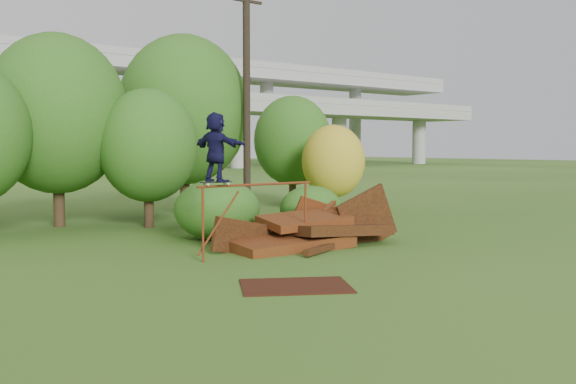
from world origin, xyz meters
TOP-DOWN VIEW (x-y plane):
  - ground at (0.00, 0.00)m, footprint 240.00×240.00m
  - scrap_pile at (0.40, 2.63)m, footprint 5.86×3.07m
  - grind_rail at (-1.65, 2.19)m, footprint 3.48×0.07m
  - skateboard at (-2.85, 2.19)m, footprint 0.79×0.21m
  - skater at (-2.85, 2.19)m, footprint 0.85×1.63m
  - flat_plate at (-3.17, -1.28)m, footprint 2.62×2.40m
  - tree_1 at (-3.67, 11.25)m, footprint 4.79×4.79m
  - tree_2 at (-1.27, 9.21)m, footprint 3.38×3.38m
  - tree_3 at (1.65, 11.98)m, footprint 5.24×5.24m
  - tree_4 at (7.21, 9.17)m, footprint 2.69×2.69m
  - tree_5 at (8.03, 12.99)m, footprint 3.71×3.71m
  - shrub_left at (-0.95, 5.25)m, footprint 2.62×2.42m
  - shrub_right at (2.47, 4.96)m, footprint 2.12×1.95m
  - utility_pole at (2.97, 9.42)m, footprint 1.40×0.28m

SIDE VIEW (x-z plane):
  - ground at x=0.00m, z-range 0.00..0.00m
  - flat_plate at x=-3.17m, z-range 0.00..0.03m
  - scrap_pile at x=0.40m, z-range -0.67..1.43m
  - shrub_right at x=2.47m, z-range 0.00..1.50m
  - shrub_left at x=-0.95m, z-range 0.00..1.81m
  - grind_rail at x=-1.65m, z-range 0.46..2.31m
  - skateboard at x=-2.85m, z-range 1.87..1.95m
  - tree_4 at x=7.21m, z-range 0.30..4.02m
  - skater at x=-2.85m, z-range 1.93..3.61m
  - tree_2 at x=-1.27m, z-range 0.43..5.20m
  - tree_5 at x=8.03m, z-range 0.47..5.68m
  - tree_1 at x=-3.67m, z-range 0.57..7.23m
  - tree_3 at x=1.65m, z-range 0.62..7.89m
  - utility_pole at x=2.97m, z-range 0.07..9.10m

